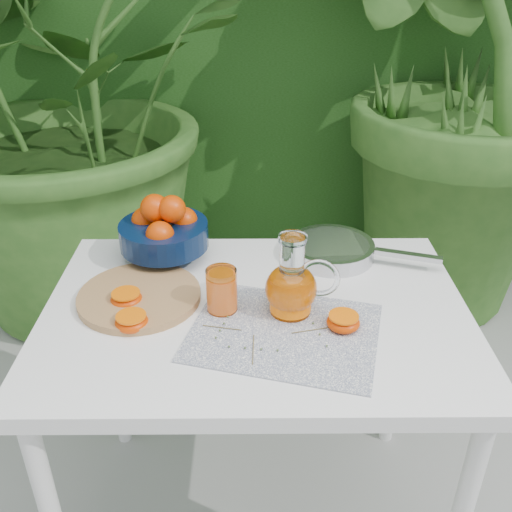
{
  "coord_description": "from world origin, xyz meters",
  "views": [
    {
      "loc": [
        0.02,
        -1.17,
        1.52
      ],
      "look_at": [
        0.03,
        -0.04,
        0.88
      ],
      "focal_mm": 40.0,
      "sensor_mm": 36.0,
      "label": 1
    }
  ],
  "objects_px": {
    "white_table": "(256,336)",
    "cutting_board": "(139,296)",
    "fruit_bowl": "(164,229)",
    "saute_pan": "(333,249)",
    "juice_pitcher": "(292,286)"
  },
  "relations": [
    {
      "from": "cutting_board",
      "to": "juice_pitcher",
      "type": "distance_m",
      "value": 0.37
    },
    {
      "from": "juice_pitcher",
      "to": "saute_pan",
      "type": "xyz_separation_m",
      "value": [
        0.13,
        0.26,
        -0.05
      ]
    },
    {
      "from": "white_table",
      "to": "fruit_bowl",
      "type": "xyz_separation_m",
      "value": [
        -0.24,
        0.24,
        0.17
      ]
    },
    {
      "from": "saute_pan",
      "to": "fruit_bowl",
      "type": "bearing_deg",
      "value": -179.99
    },
    {
      "from": "white_table",
      "to": "cutting_board",
      "type": "distance_m",
      "value": 0.3
    },
    {
      "from": "cutting_board",
      "to": "fruit_bowl",
      "type": "bearing_deg",
      "value": 79.78
    },
    {
      "from": "white_table",
      "to": "saute_pan",
      "type": "height_order",
      "value": "saute_pan"
    },
    {
      "from": "white_table",
      "to": "fruit_bowl",
      "type": "height_order",
      "value": "fruit_bowl"
    },
    {
      "from": "juice_pitcher",
      "to": "white_table",
      "type": "bearing_deg",
      "value": 167.89
    },
    {
      "from": "cutting_board",
      "to": "saute_pan",
      "type": "distance_m",
      "value": 0.53
    },
    {
      "from": "fruit_bowl",
      "to": "saute_pan",
      "type": "distance_m",
      "value": 0.46
    },
    {
      "from": "cutting_board",
      "to": "juice_pitcher",
      "type": "bearing_deg",
      "value": -8.75
    },
    {
      "from": "juice_pitcher",
      "to": "cutting_board",
      "type": "bearing_deg",
      "value": 171.25
    },
    {
      "from": "white_table",
      "to": "fruit_bowl",
      "type": "relative_size",
      "value": 4.23
    },
    {
      "from": "fruit_bowl",
      "to": "saute_pan",
      "type": "height_order",
      "value": "fruit_bowl"
    }
  ]
}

